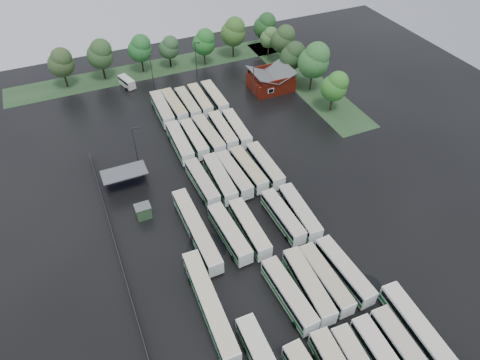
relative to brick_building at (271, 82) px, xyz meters
name	(u,v)px	position (x,y,z in m)	size (l,w,h in m)	color
ground	(258,238)	(-24.00, -42.77, -1.87)	(160.00, 160.00, 0.00)	black
brick_building	(271,82)	(0.00, 0.00, 0.00)	(10.07, 8.60, 5.39)	maroon
wash_shed	(124,173)	(-41.20, -20.74, 1.12)	(8.20, 4.20, 3.58)	#2D2D30
utility_hut	(143,211)	(-40.20, -30.17, -0.55)	(2.70, 2.20, 2.62)	#2A4C2A
grass_strip_north	(162,67)	(-22.00, 22.03, -1.86)	(80.00, 10.00, 0.01)	#234120
grass_strip_east	(305,80)	(10.00, 0.03, -1.86)	(10.00, 50.00, 0.01)	#234120
west_fence	(115,244)	(-46.20, -34.77, -1.27)	(0.10, 50.00, 1.20)	#2D2D30
bus_r0c4	(405,352)	(-15.57, -69.09, 0.01)	(3.00, 12.33, 3.41)	white
bus_r1c1	(289,294)	(-25.19, -55.39, -0.01)	(3.08, 12.20, 3.37)	white
bus_r1c2	(308,285)	(-21.81, -55.19, 0.02)	(3.19, 12.42, 3.43)	white
bus_r1c3	(325,279)	(-18.94, -55.22, -0.03)	(2.64, 12.00, 3.34)	white
bus_r1c4	(344,271)	(-15.51, -55.14, -0.02)	(3.14, 12.18, 3.36)	white
bus_r2c0	(229,233)	(-28.55, -41.27, -0.01)	(3.16, 12.23, 3.37)	white
bus_r2c1	(249,228)	(-25.08, -41.59, -0.02)	(2.57, 12.04, 3.35)	white
bus_r2c3	(283,216)	(-18.73, -41.45, -0.09)	(2.73, 11.68, 3.24)	white
bus_r2c4	(299,212)	(-15.64, -41.77, -0.02)	(3.09, 12.13, 3.35)	white
bus_r3c0	(202,183)	(-28.40, -27.86, -0.08)	(2.87, 11.77, 3.25)	white
bus_r3c1	(220,178)	(-25.00, -28.21, 0.01)	(2.91, 12.32, 3.41)	white
bus_r3c2	(234,175)	(-22.16, -28.20, -0.04)	(2.95, 11.99, 3.31)	white
bus_r3c3	(248,169)	(-18.98, -27.90, -0.05)	(3.00, 11.97, 3.31)	white
bus_r3c4	(265,165)	(-15.54, -28.15, -0.03)	(2.60, 12.00, 3.34)	white
bus_r4c0	(180,142)	(-28.44, -14.56, 0.01)	(2.85, 12.32, 3.42)	white
bus_r4c1	(194,139)	(-25.25, -14.43, -0.08)	(2.54, 11.65, 3.24)	white
bus_r4c2	(208,135)	(-22.14, -14.62, 0.02)	(3.13, 12.43, 3.43)	white
bus_r4c3	(223,131)	(-18.75, -14.31, -0.04)	(2.82, 11.99, 3.32)	white
bus_r4c4	(237,128)	(-15.68, -14.70, -0.05)	(2.98, 11.94, 3.30)	white
bus_r5c0	(162,109)	(-28.24, -0.93, 0.02)	(2.88, 12.38, 3.43)	white
bus_r5c1	(174,106)	(-25.31, -0.74, -0.02)	(2.96, 12.17, 3.36)	white
bus_r5c2	(188,104)	(-22.14, -1.04, -0.07)	(2.65, 11.76, 3.27)	white
bus_r5c3	(200,100)	(-18.98, -0.77, -0.07)	(2.70, 11.80, 3.27)	white
bus_r5c4	(214,97)	(-15.45, -1.00, -0.01)	(2.64, 12.11, 3.37)	white
artic_bus_west_b	(196,230)	(-33.25, -38.33, -0.03)	(2.74, 17.87, 3.31)	white
artic_bus_west_c	(210,304)	(-36.22, -52.29, -0.02)	(2.98, 18.02, 3.33)	white
artic_bus_east	(429,345)	(-12.03, -69.62, 0.03)	(3.34, 18.49, 3.41)	white
minibus	(127,82)	(-32.74, 15.64, -0.56)	(3.46, 5.74, 2.36)	silver
tree_north_0	(61,62)	(-46.52, 21.65, 4.80)	(6.26, 6.26, 10.36)	black
tree_north_1	(100,54)	(-37.00, 21.81, 5.08)	(6.52, 6.52, 10.80)	black
tree_north_2	(140,48)	(-26.90, 21.72, 4.68)	(6.14, 6.14, 10.17)	black
tree_north_3	(169,47)	(-19.41, 21.13, 3.73)	(5.27, 5.26, 8.71)	black
tree_north_4	(204,42)	(-10.42, 18.83, 4.55)	(6.02, 6.02, 9.97)	#34261C
tree_north_5	(234,32)	(-1.47, 19.97, 5.35)	(6.77, 6.77, 11.22)	black
tree_north_6	(265,26)	(8.82, 21.27, 4.77)	(6.23, 6.23, 10.32)	#2E2117
tree_east_0	(335,86)	(8.69, -14.52, 4.48)	(5.96, 5.96, 9.88)	#322518
tree_east_1	(315,60)	(9.12, -4.53, 6.14)	(7.51, 7.51, 12.44)	#302119
tree_east_2	(293,55)	(7.31, 2.47, 4.57)	(6.04, 6.04, 10.00)	black
tree_east_3	(284,39)	(9.33, 11.33, 4.89)	(6.35, 6.35, 10.51)	black
tree_east_4	(270,37)	(7.88, 16.59, 3.42)	(4.96, 4.96, 8.21)	#352314
lamp_post_ne	(254,78)	(-6.31, -3.40, 4.31)	(1.64, 0.32, 10.63)	#2D2D30
lamp_post_nw	(136,146)	(-37.65, -17.05, 3.81)	(1.50, 0.29, 9.77)	#2D2D30
lamp_post_back_w	(152,69)	(-26.73, 11.57, 3.58)	(1.44, 0.28, 9.37)	#2D2D30
lamp_post_back_e	(196,58)	(-14.87, 12.81, 3.66)	(1.47, 0.29, 9.52)	#2D2D30
puddle_1	(367,341)	(-18.19, -65.19, -1.86)	(4.12, 4.12, 0.01)	black
puddle_2	(206,248)	(-32.67, -41.25, -1.86)	(6.60, 6.60, 0.01)	black
puddle_3	(308,241)	(-16.61, -46.64, -1.86)	(3.15, 3.15, 0.01)	black
puddle_4	(368,286)	(-12.74, -57.93, -1.86)	(4.08, 4.08, 0.01)	black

